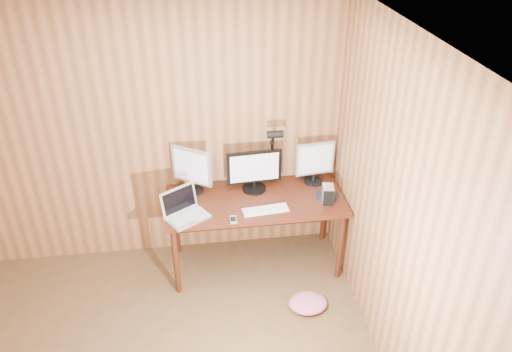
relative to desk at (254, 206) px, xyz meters
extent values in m
plane|color=silver|center=(-0.93, -1.70, 1.87)|extent=(4.00, 4.00, 0.00)
plane|color=#9E6339|center=(-0.93, 0.30, 0.62)|extent=(4.00, 0.00, 4.00)
plane|color=#9E6339|center=(0.82, -1.70, 0.62)|extent=(0.00, 4.00, 4.00)
cube|color=#421A0D|center=(0.00, -0.07, 0.10)|extent=(1.60, 0.70, 0.04)
cube|color=#421A0D|center=(0.00, 0.25, -0.17)|extent=(1.48, 0.02, 0.51)
cylinder|color=#421A0D|center=(-0.74, -0.36, -0.27)|extent=(0.05, 0.05, 0.71)
cylinder|color=#421A0D|center=(-0.74, 0.22, -0.27)|extent=(0.05, 0.05, 0.71)
cylinder|color=#421A0D|center=(0.74, -0.36, -0.27)|extent=(0.05, 0.05, 0.71)
cylinder|color=#421A0D|center=(0.74, 0.22, -0.27)|extent=(0.05, 0.05, 0.71)
cylinder|color=black|center=(0.01, 0.09, 0.13)|extent=(0.22, 0.22, 0.02)
cylinder|color=black|center=(0.01, 0.09, 0.17)|extent=(0.03, 0.03, 0.06)
cube|color=black|center=(0.01, 0.09, 0.36)|extent=(0.51, 0.07, 0.31)
cube|color=silver|center=(0.01, 0.07, 0.36)|extent=(0.44, 0.03, 0.27)
cylinder|color=black|center=(-0.54, 0.13, 0.13)|extent=(0.18, 0.18, 0.02)
cylinder|color=black|center=(-0.54, 0.13, 0.18)|extent=(0.04, 0.04, 0.08)
cube|color=#BBBBC0|center=(-0.54, 0.13, 0.39)|extent=(0.35, 0.24, 0.34)
cube|color=silver|center=(-0.56, 0.11, 0.39)|extent=(0.29, 0.19, 0.29)
cylinder|color=black|center=(0.58, 0.14, 0.13)|extent=(0.17, 0.17, 0.02)
cylinder|color=black|center=(0.58, 0.14, 0.18)|extent=(0.03, 0.03, 0.08)
cube|color=#BBBBC0|center=(0.58, 0.14, 0.38)|extent=(0.37, 0.08, 0.32)
cube|color=silver|center=(0.59, 0.12, 0.38)|extent=(0.32, 0.04, 0.27)
cube|color=silver|center=(-0.61, -0.29, 0.13)|extent=(0.41, 0.38, 0.02)
cube|color=silver|center=(-0.67, -0.19, 0.25)|extent=(0.31, 0.23, 0.22)
cube|color=black|center=(-0.67, -0.19, 0.25)|extent=(0.27, 0.19, 0.19)
cube|color=#B2B2B7|center=(-0.61, -0.29, 0.14)|extent=(0.32, 0.28, 0.00)
cube|color=white|center=(0.06, -0.27, 0.13)|extent=(0.41, 0.16, 0.02)
cube|color=white|center=(0.06, -0.27, 0.14)|extent=(0.38, 0.13, 0.00)
cube|color=black|center=(0.65, -0.12, 0.12)|extent=(0.23, 0.21, 0.00)
ellipsoid|color=black|center=(0.65, -0.12, 0.15)|extent=(0.12, 0.14, 0.04)
cube|color=silver|center=(0.63, -0.20, 0.20)|extent=(0.12, 0.15, 0.16)
cube|color=black|center=(0.62, -0.27, 0.20)|extent=(0.09, 0.02, 0.15)
cube|color=silver|center=(-0.23, -0.37, 0.13)|extent=(0.06, 0.11, 0.01)
cube|color=black|center=(-0.23, -0.37, 0.14)|extent=(0.04, 0.07, 0.00)
cylinder|color=black|center=(0.51, 0.23, 0.18)|extent=(0.05, 0.05, 0.12)
cube|color=black|center=(0.20, 0.24, 0.11)|extent=(0.05, 0.06, 0.06)
cylinder|color=black|center=(0.20, 0.24, 0.32)|extent=(0.03, 0.03, 0.40)
sphere|color=black|center=(0.20, 0.24, 0.52)|extent=(0.04, 0.04, 0.04)
cylinder|color=black|center=(0.20, 0.17, 0.60)|extent=(0.02, 0.14, 0.17)
cylinder|color=black|center=(0.20, 0.09, 0.67)|extent=(0.14, 0.07, 0.07)
camera|label=1|loc=(-0.50, -3.77, 2.61)|focal=35.00mm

